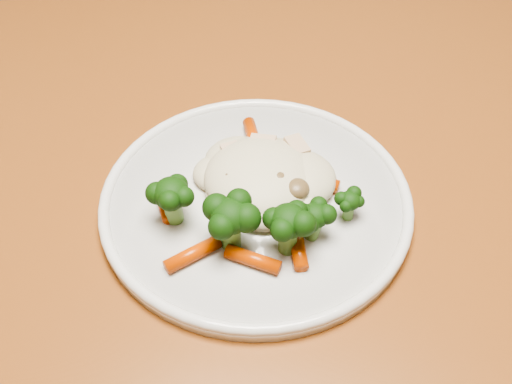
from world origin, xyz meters
TOP-DOWN VIEW (x-y plane):
  - dining_table at (-0.28, 0.06)m, footprint 1.47×1.20m
  - plate at (-0.40, 0.07)m, footprint 0.27×0.27m
  - meal at (-0.40, 0.06)m, footprint 0.19×0.19m

SIDE VIEW (x-z plane):
  - dining_table at x=-0.28m, z-range 0.28..1.03m
  - plate at x=-0.40m, z-range 0.75..0.76m
  - meal at x=-0.40m, z-range 0.76..0.81m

